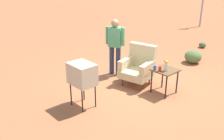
{
  "coord_description": "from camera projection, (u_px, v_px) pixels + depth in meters",
  "views": [
    {
      "loc": [
        4.02,
        -4.67,
        2.92
      ],
      "look_at": [
        -0.18,
        -0.9,
        0.65
      ],
      "focal_mm": 40.36,
      "sensor_mm": 36.0,
      "label": 1
    }
  ],
  "objects": [
    {
      "name": "tv_on_stand",
      "position": [
        82.0,
        74.0,
        5.5
      ],
      "size": [
        0.6,
        0.45,
        1.03
      ],
      "color": "black",
      "rests_on": "ground"
    },
    {
      "name": "flower_vase",
      "position": [
        166.0,
        65.0,
        6.02
      ],
      "size": [
        0.15,
        0.1,
        0.27
      ],
      "color": "silver",
      "rests_on": "side_table"
    },
    {
      "name": "soda_can_blue",
      "position": [
        155.0,
        68.0,
        6.09
      ],
      "size": [
        0.07,
        0.07,
        0.12
      ],
      "primitive_type": "cylinder",
      "color": "blue",
      "rests_on": "side_table"
    },
    {
      "name": "soda_can_red",
      "position": [
        160.0,
        69.0,
        6.04
      ],
      "size": [
        0.07,
        0.07,
        0.12
      ],
      "primitive_type": "cylinder",
      "color": "red",
      "rests_on": "side_table"
    },
    {
      "name": "person_standing",
      "position": [
        115.0,
        44.0,
        7.17
      ],
      "size": [
        0.52,
        0.36,
        1.64
      ],
      "color": "#2D3347",
      "rests_on": "ground"
    },
    {
      "name": "shrub_mid",
      "position": [
        193.0,
        57.0,
        8.36
      ],
      "size": [
        0.55,
        0.55,
        0.43
      ],
      "primitive_type": "ellipsoid",
      "color": "#516B38",
      "rests_on": "ground"
    },
    {
      "name": "road_sign",
      "position": [
        203.0,
        1.0,
        13.22
      ],
      "size": [
        0.33,
        0.33,
        2.44
      ],
      "color": "gray",
      "rests_on": "ground"
    },
    {
      "name": "armchair",
      "position": [
        138.0,
        66.0,
        6.76
      ],
      "size": [
        0.92,
        0.93,
        1.06
      ],
      "color": "brown",
      "rests_on": "ground"
    },
    {
      "name": "shrub_near",
      "position": [
        202.0,
        45.0,
        10.02
      ],
      "size": [
        0.28,
        0.28,
        0.22
      ],
      "primitive_type": "ellipsoid",
      "color": "#475B33",
      "rests_on": "ground"
    },
    {
      "name": "side_table",
      "position": [
        165.0,
        73.0,
        6.2
      ],
      "size": [
        0.56,
        0.56,
        0.64
      ],
      "color": "black",
      "rests_on": "ground"
    },
    {
      "name": "ground_plane",
      "position": [
        141.0,
        86.0,
        6.76
      ],
      "size": [
        60.0,
        60.0,
        0.0
      ],
      "primitive_type": "plane",
      "color": "#A05B38"
    }
  ]
}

